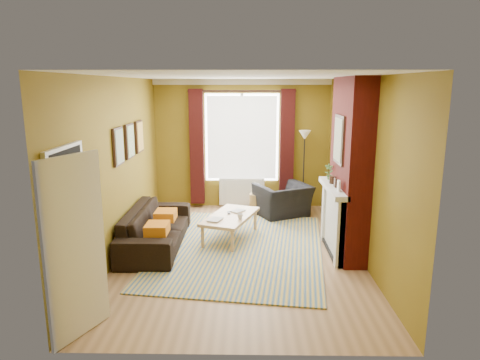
{
  "coord_description": "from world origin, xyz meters",
  "views": [
    {
      "loc": [
        0.11,
        -6.59,
        2.67
      ],
      "look_at": [
        0.0,
        0.25,
        1.15
      ],
      "focal_mm": 32.0,
      "sensor_mm": 36.0,
      "label": 1
    }
  ],
  "objects_px": {
    "armchair": "(283,200)",
    "floor_lamp": "(304,148)",
    "sofa": "(156,227)",
    "wicker_stool": "(257,203)",
    "coffee_table": "(230,218)"
  },
  "relations": [
    {
      "from": "sofa",
      "to": "floor_lamp",
      "type": "bearing_deg",
      "value": -52.24
    },
    {
      "from": "sofa",
      "to": "coffee_table",
      "type": "distance_m",
      "value": 1.29
    },
    {
      "from": "sofa",
      "to": "coffee_table",
      "type": "height_order",
      "value": "sofa"
    },
    {
      "from": "armchair",
      "to": "floor_lamp",
      "type": "bearing_deg",
      "value": -165.45
    },
    {
      "from": "wicker_stool",
      "to": "floor_lamp",
      "type": "height_order",
      "value": "floor_lamp"
    },
    {
      "from": "armchair",
      "to": "wicker_stool",
      "type": "distance_m",
      "value": 0.57
    },
    {
      "from": "wicker_stool",
      "to": "sofa",
      "type": "bearing_deg",
      "value": -132.27
    },
    {
      "from": "floor_lamp",
      "to": "sofa",
      "type": "bearing_deg",
      "value": -142.08
    },
    {
      "from": "sofa",
      "to": "wicker_stool",
      "type": "distance_m",
      "value": 2.61
    },
    {
      "from": "coffee_table",
      "to": "sofa",
      "type": "bearing_deg",
      "value": -145.46
    },
    {
      "from": "wicker_stool",
      "to": "floor_lamp",
      "type": "distance_m",
      "value": 1.55
    },
    {
      "from": "floor_lamp",
      "to": "wicker_stool",
      "type": "bearing_deg",
      "value": -168.04
    },
    {
      "from": "wicker_stool",
      "to": "armchair",
      "type": "bearing_deg",
      "value": -19.98
    },
    {
      "from": "armchair",
      "to": "floor_lamp",
      "type": "height_order",
      "value": "floor_lamp"
    },
    {
      "from": "floor_lamp",
      "to": "coffee_table",
      "type": "bearing_deg",
      "value": -129.82
    }
  ]
}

